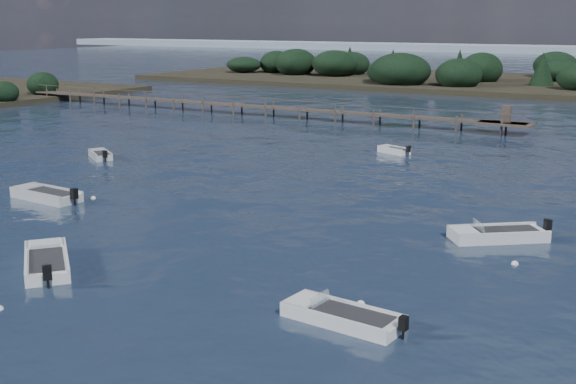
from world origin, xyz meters
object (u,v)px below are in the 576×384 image
Objects in this scene: dinghy_mid_white_a at (342,319)px; jetty at (270,107)px; tender_far_white at (394,152)px; dinghy_near_olive at (47,264)px; tender_far_grey at (100,156)px; dinghy_mid_white_b at (498,236)px; dinghy_mid_grey at (46,197)px.

dinghy_mid_white_a is 56.18m from jetty.
tender_far_white is at bearing -35.25° from jetty.
tender_far_grey is (-16.25, 19.78, -0.01)m from dinghy_near_olive.
dinghy_mid_white_b is (15.63, 13.75, -0.00)m from dinghy_near_olive.
dinghy_mid_white_b is (13.14, -19.33, 0.01)m from tender_far_white.
dinghy_mid_grey is (-9.51, 8.47, 0.01)m from dinghy_near_olive.
dinghy_mid_white_b reaches higher than dinghy_mid_white_a.
jetty is at bearing 110.81° from dinghy_near_olive.
tender_far_grey is 0.70× the size of dinghy_mid_white_a.
jetty reaches higher than tender_far_white.
tender_far_white is 27.37m from dinghy_mid_grey.
tender_far_grey is (-18.73, -13.30, 0.01)m from tender_far_white.
dinghy_near_olive reaches higher than dinghy_mid_grey.
dinghy_mid_white_b is at bearing -10.72° from tender_far_grey.
dinghy_near_olive is at bearing -41.70° from dinghy_mid_grey.
dinghy_mid_white_a is (13.45, 1.14, -0.02)m from dinghy_near_olive.
tender_far_white is 0.61× the size of dinghy_mid_grey.
jetty is at bearing 102.37° from dinghy_mid_grey.
dinghy_mid_white_a is at bearing -71.04° from tender_far_white.
dinghy_near_olive is 50.95m from jetty.
dinghy_mid_white_a is at bearing -55.83° from jetty.
tender_far_white is 25.21m from jetty.
dinghy_near_olive is 13.50m from dinghy_mid_white_a.
jetty reaches higher than dinghy_near_olive.
dinghy_mid_grey is (6.74, -11.31, 0.02)m from tender_far_grey.
tender_far_grey is 0.65× the size of dinghy_mid_grey.
jetty is (-1.85, 27.84, 0.83)m from tender_far_grey.
dinghy_mid_grey reaches higher than tender_far_white.
dinghy_mid_grey is at bearing -115.97° from tender_far_white.
dinghy_near_olive is at bearing -50.61° from tender_far_grey.
tender_far_white is 0.93× the size of tender_far_grey.
tender_far_white is 0.65× the size of dinghy_mid_white_b.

